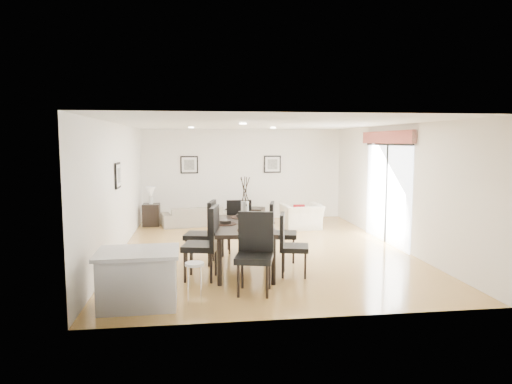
{
  "coord_description": "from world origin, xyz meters",
  "views": [
    {
      "loc": [
        -1.39,
        -9.69,
        2.33
      ],
      "look_at": [
        -0.07,
        0.4,
        1.21
      ],
      "focal_mm": 32.0,
      "sensor_mm": 36.0,
      "label": 1
    }
  ],
  "objects": [
    {
      "name": "sofa",
      "position": [
        -1.43,
        2.98,
        0.27
      ],
      "size": [
        1.95,
        1.05,
        0.54
      ],
      "primitive_type": "imported",
      "rotation": [
        0.0,
        0.0,
        3.33
      ],
      "color": "gray",
      "rests_on": "ground"
    },
    {
      "name": "dining_chair_efar",
      "position": [
        0.18,
        -1.03,
        0.64
      ],
      "size": [
        0.62,
        0.62,
        1.15
      ],
      "rotation": [
        0.0,
        0.0,
        1.35
      ],
      "color": "black",
      "rests_on": "ground"
    },
    {
      "name": "dining_chair_head",
      "position": [
        -0.5,
        -2.81,
        0.69
      ],
      "size": [
        0.67,
        0.67,
        1.24
      ],
      "rotation": [
        0.0,
        0.0,
        -0.24
      ],
      "color": "black",
      "rests_on": "ground"
    },
    {
      "name": "bar_stool",
      "position": [
        -1.44,
        -3.23,
        0.52
      ],
      "size": [
        0.27,
        0.27,
        0.6
      ],
      "color": "white",
      "rests_on": "ground"
    },
    {
      "name": "dining_chair_foot",
      "position": [
        -0.53,
        -0.3,
        0.63
      ],
      "size": [
        0.51,
        0.51,
        1.14
      ],
      "rotation": [
        0.0,
        0.0,
        3.13
      ],
      "color": "black",
      "rests_on": "ground"
    },
    {
      "name": "framed_print_back_left",
      "position": [
        -1.6,
        3.97,
        1.65
      ],
      "size": [
        0.52,
        0.04,
        0.52
      ],
      "color": "black",
      "rests_on": "wall_back"
    },
    {
      "name": "dining_chair_wnear",
      "position": [
        -1.24,
        -2.09,
        0.7
      ],
      "size": [
        0.67,
        0.67,
        1.25
      ],
      "rotation": [
        0.0,
        0.0,
        -1.79
      ],
      "color": "black",
      "rests_on": "ground"
    },
    {
      "name": "dining_chair_wfar",
      "position": [
        -1.24,
        -1.07,
        0.68
      ],
      "size": [
        0.65,
        0.65,
        1.21
      ],
      "rotation": [
        0.0,
        0.0,
        -1.8
      ],
      "color": "black",
      "rests_on": "ground"
    },
    {
      "name": "dining_table",
      "position": [
        -0.53,
        -1.56,
        0.76
      ],
      "size": [
        1.17,
        2.1,
        0.85
      ],
      "rotation": [
        0.0,
        0.0,
        -0.08
      ],
      "color": "black",
      "rests_on": "ground"
    },
    {
      "name": "kitchen_island",
      "position": [
        -2.23,
        -3.23,
        0.41
      ],
      "size": [
        1.17,
        0.91,
        0.8
      ],
      "rotation": [
        0.0,
        0.0,
        0.02
      ],
      "color": "silver",
      "rests_on": "ground"
    },
    {
      "name": "courtyard",
      "position": [
        6.16,
        0.87,
        0.92
      ],
      "size": [
        6.0,
        6.0,
        2.0
      ],
      "color": "gray",
      "rests_on": "ground"
    },
    {
      "name": "coffee_table",
      "position": [
        0.01,
        3.38,
        0.21
      ],
      "size": [
        1.2,
        0.94,
        0.42
      ],
      "primitive_type": "cube",
      "rotation": [
        0.0,
        0.0,
        -0.34
      ],
      "color": "black",
      "rests_on": "ground"
    },
    {
      "name": "wall_right",
      "position": [
        3.0,
        0.0,
        1.35
      ],
      "size": [
        0.04,
        8.0,
        2.7
      ],
      "primitive_type": "cube",
      "color": "white",
      "rests_on": "ground"
    },
    {
      "name": "dining_chair_enear",
      "position": [
        0.19,
        -2.04,
        0.61
      ],
      "size": [
        0.59,
        0.59,
        1.09
      ],
      "rotation": [
        0.0,
        0.0,
        1.33
      ],
      "color": "black",
      "rests_on": "ground"
    },
    {
      "name": "table_lamp",
      "position": [
        -2.66,
        3.12,
        0.92
      ],
      "size": [
        0.25,
        0.25,
        0.47
      ],
      "color": "white",
      "rests_on": "side_table"
    },
    {
      "name": "ceiling",
      "position": [
        0.0,
        0.0,
        2.7
      ],
      "size": [
        6.0,
        8.0,
        0.02
      ],
      "primitive_type": "cube",
      "color": "white",
      "rests_on": "wall_back"
    },
    {
      "name": "framed_print_back_right",
      "position": [
        0.9,
        3.97,
        1.65
      ],
      "size": [
        0.52,
        0.04,
        0.52
      ],
      "color": "black",
      "rests_on": "wall_back"
    },
    {
      "name": "armchair",
      "position": [
        1.39,
        2.12,
        0.33
      ],
      "size": [
        1.09,
        0.97,
        0.66
      ],
      "primitive_type": "imported",
      "rotation": [
        0.0,
        0.0,
        3.23
      ],
      "color": "beige",
      "rests_on": "ground"
    },
    {
      "name": "framed_print_left_wall",
      "position": [
        -2.97,
        -0.2,
        1.65
      ],
      "size": [
        0.04,
        0.52,
        0.52
      ],
      "rotation": [
        0.0,
        0.0,
        1.57
      ],
      "color": "black",
      "rests_on": "wall_left"
    },
    {
      "name": "vase",
      "position": [
        -0.53,
        -1.56,
        1.2
      ],
      "size": [
        1.12,
        1.71,
        0.87
      ],
      "color": "white",
      "rests_on": "dining_table"
    },
    {
      "name": "wall_left",
      "position": [
        -3.0,
        0.0,
        1.35
      ],
      "size": [
        0.04,
        8.0,
        2.7
      ],
      "primitive_type": "cube",
      "color": "white",
      "rests_on": "ground"
    },
    {
      "name": "courtyard_plant_b",
      "position": [
        5.85,
        1.69,
        0.3
      ],
      "size": [
        0.42,
        0.42,
        0.6
      ],
      "primitive_type": "imported",
      "rotation": [
        0.0,
        0.0,
        0.28
      ],
      "color": "#325825",
      "rests_on": "ground"
    },
    {
      "name": "cushion",
      "position": [
        1.3,
        2.03,
        0.52
      ],
      "size": [
        0.29,
        0.09,
        0.29
      ],
      "primitive_type": "cube",
      "rotation": [
        0.0,
        0.0,
        3.14
      ],
      "color": "maroon",
      "rests_on": "armchair"
    },
    {
      "name": "sliding_door",
      "position": [
        2.96,
        0.3,
        1.66
      ],
      "size": [
        0.12,
        2.7,
        2.57
      ],
      "color": "white",
      "rests_on": "wall_right"
    },
    {
      "name": "ground",
      "position": [
        0.0,
        0.0,
        0.0
      ],
      "size": [
        8.0,
        8.0,
        0.0
      ],
      "primitive_type": "plane",
      "color": "tan",
      "rests_on": "ground"
    },
    {
      "name": "side_table",
      "position": [
        -2.66,
        3.12,
        0.31
      ],
      "size": [
        0.47,
        0.47,
        0.61
      ],
      "primitive_type": "cube",
      "rotation": [
        0.0,
        0.0,
        -0.02
      ],
      "color": "black",
      "rests_on": "ground"
    },
    {
      "name": "wall_front",
      "position": [
        0.0,
        -4.0,
        1.35
      ],
      "size": [
        6.0,
        0.04,
        2.7
      ],
      "primitive_type": "cube",
      "color": "white",
      "rests_on": "ground"
    },
    {
      "name": "wall_back",
      "position": [
        0.0,
        4.0,
        1.35
      ],
      "size": [
        6.0,
        0.04,
        2.7
      ],
      "primitive_type": "cube",
      "color": "white",
      "rests_on": "ground"
    }
  ]
}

